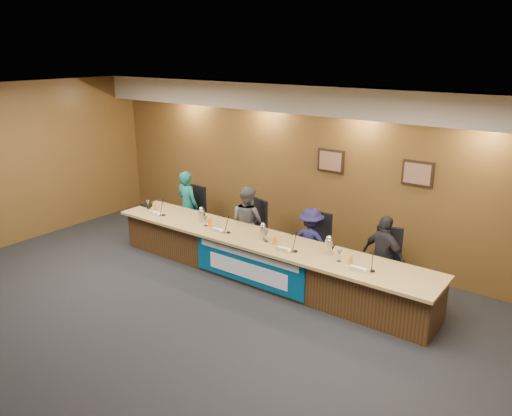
# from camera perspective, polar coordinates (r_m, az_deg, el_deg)

# --- Properties ---
(floor) EXTENTS (10.00, 10.00, 0.00)m
(floor) POSITION_cam_1_polar(r_m,az_deg,el_deg) (7.19, -10.98, -14.57)
(floor) COLOR black
(floor) RESTS_ON ground
(ceiling) EXTENTS (10.00, 8.00, 0.04)m
(ceiling) POSITION_cam_1_polar(r_m,az_deg,el_deg) (6.12, -12.77, 11.67)
(ceiling) COLOR silver
(ceiling) RESTS_ON wall_back
(wall_back) EXTENTS (10.00, 0.04, 3.20)m
(wall_back) POSITION_cam_1_polar(r_m,az_deg,el_deg) (9.48, 6.44, 4.24)
(wall_back) COLOR brown
(wall_back) RESTS_ON floor
(soffit) EXTENTS (10.00, 0.50, 0.50)m
(soffit) POSITION_cam_1_polar(r_m,az_deg,el_deg) (9.04, 5.92, 12.29)
(soffit) COLOR #C0B4A4
(soffit) RESTS_ON wall_back
(dais_body) EXTENTS (6.00, 0.80, 0.70)m
(dais_body) POSITION_cam_1_polar(r_m,az_deg,el_deg) (8.60, 0.71, -5.89)
(dais_body) COLOR #3F2712
(dais_body) RESTS_ON floor
(dais_top) EXTENTS (6.10, 0.95, 0.05)m
(dais_top) POSITION_cam_1_polar(r_m,az_deg,el_deg) (8.42, 0.52, -3.67)
(dais_top) COLOR #A5844A
(dais_top) RESTS_ON dais_body
(banner) EXTENTS (2.20, 0.02, 0.65)m
(banner) POSITION_cam_1_polar(r_m,az_deg,el_deg) (8.28, -0.98, -6.63)
(banner) COLOR navy
(banner) RESTS_ON dais_body
(banner_text_upper) EXTENTS (2.00, 0.01, 0.10)m
(banner_text_upper) POSITION_cam_1_polar(r_m,az_deg,el_deg) (8.19, -1.04, -5.39)
(banner_text_upper) COLOR silver
(banner_text_upper) RESTS_ON banner
(banner_text_lower) EXTENTS (1.60, 0.01, 0.28)m
(banner_text_lower) POSITION_cam_1_polar(r_m,az_deg,el_deg) (8.31, -1.03, -7.16)
(banner_text_lower) COLOR silver
(banner_text_lower) RESTS_ON banner
(wall_photo_left) EXTENTS (0.52, 0.04, 0.42)m
(wall_photo_left) POSITION_cam_1_polar(r_m,az_deg,el_deg) (9.21, 8.56, 5.35)
(wall_photo_left) COLOR black
(wall_photo_left) RESTS_ON wall_back
(wall_photo_right) EXTENTS (0.52, 0.04, 0.42)m
(wall_photo_right) POSITION_cam_1_polar(r_m,az_deg,el_deg) (8.59, 17.99, 3.77)
(wall_photo_right) COLOR black
(wall_photo_right) RESTS_ON wall_back
(panelist_a) EXTENTS (0.54, 0.37, 1.44)m
(panelist_a) POSITION_cam_1_polar(r_m,az_deg,el_deg) (10.35, -7.84, 0.31)
(panelist_a) COLOR #105957
(panelist_a) RESTS_ON floor
(panelist_b) EXTENTS (0.72, 0.59, 1.38)m
(panelist_b) POSITION_cam_1_polar(r_m,az_deg,el_deg) (9.38, -0.99, -1.59)
(panelist_b) COLOR #545258
(panelist_b) RESTS_ON floor
(panelist_c) EXTENTS (0.83, 0.52, 1.22)m
(panelist_c) POSITION_cam_1_polar(r_m,az_deg,el_deg) (8.69, 6.27, -3.88)
(panelist_c) COLOR #16153E
(panelist_c) RESTS_ON floor
(panelist_d) EXTENTS (0.85, 0.52, 1.35)m
(panelist_d) POSITION_cam_1_polar(r_m,az_deg,el_deg) (8.14, 14.39, -5.43)
(panelist_d) COLOR black
(panelist_d) RESTS_ON floor
(office_chair_a) EXTENTS (0.51, 0.51, 0.08)m
(office_chair_a) POSITION_cam_1_polar(r_m,az_deg,el_deg) (10.49, -7.41, -0.82)
(office_chair_a) COLOR black
(office_chair_a) RESTS_ON floor
(office_chair_b) EXTENTS (0.61, 0.61, 0.08)m
(office_chair_b) POSITION_cam_1_polar(r_m,az_deg,el_deg) (9.53, -0.62, -2.61)
(office_chair_b) COLOR black
(office_chair_b) RESTS_ON floor
(office_chair_c) EXTENTS (0.51, 0.51, 0.08)m
(office_chair_c) POSITION_cam_1_polar(r_m,az_deg,el_deg) (8.82, 6.58, -4.47)
(office_chair_c) COLOR black
(office_chair_c) RESTS_ON floor
(office_chair_d) EXTENTS (0.58, 0.58, 0.08)m
(office_chair_d) POSITION_cam_1_polar(r_m,az_deg,el_deg) (8.30, 14.55, -6.44)
(office_chair_d) COLOR black
(office_chair_d) RESTS_ON floor
(nameplate_a) EXTENTS (0.24, 0.08, 0.10)m
(nameplate_a) POSITION_cam_1_polar(r_m,az_deg,el_deg) (9.74, -11.59, -0.58)
(nameplate_a) COLOR white
(nameplate_a) RESTS_ON dais_top
(microphone_a) EXTENTS (0.07, 0.07, 0.02)m
(microphone_a) POSITION_cam_1_polar(r_m,az_deg,el_deg) (9.70, -10.52, -0.80)
(microphone_a) COLOR black
(microphone_a) RESTS_ON dais_top
(juice_glass_a) EXTENTS (0.06, 0.06, 0.15)m
(juice_glass_a) POSITION_cam_1_polar(r_m,az_deg,el_deg) (10.02, -11.56, 0.13)
(juice_glass_a) COLOR orange
(juice_glass_a) RESTS_ON dais_top
(water_glass_a) EXTENTS (0.08, 0.08, 0.18)m
(water_glass_a) POSITION_cam_1_polar(r_m,az_deg,el_deg) (10.13, -12.24, 0.37)
(water_glass_a) COLOR silver
(water_glass_a) RESTS_ON dais_top
(nameplate_b) EXTENTS (0.24, 0.08, 0.10)m
(nameplate_b) POSITION_cam_1_polar(r_m,az_deg,el_deg) (8.71, -4.69, -2.49)
(nameplate_b) COLOR white
(nameplate_b) RESTS_ON dais_top
(microphone_b) EXTENTS (0.07, 0.07, 0.02)m
(microphone_b) POSITION_cam_1_polar(r_m,az_deg,el_deg) (8.66, -3.18, -2.81)
(microphone_b) COLOR black
(microphone_b) RESTS_ON dais_top
(juice_glass_b) EXTENTS (0.06, 0.06, 0.15)m
(juice_glass_b) POSITION_cam_1_polar(r_m,az_deg,el_deg) (8.98, -5.30, -1.65)
(juice_glass_b) COLOR orange
(juice_glass_b) RESTS_ON dais_top
(water_glass_b) EXTENTS (0.08, 0.08, 0.18)m
(water_glass_b) POSITION_cam_1_polar(r_m,az_deg,el_deg) (9.01, -5.79, -1.51)
(water_glass_b) COLOR silver
(water_glass_b) RESTS_ON dais_top
(nameplate_c) EXTENTS (0.24, 0.08, 0.10)m
(nameplate_c) POSITION_cam_1_polar(r_m,az_deg,el_deg) (7.87, 2.96, -4.71)
(nameplate_c) COLOR white
(nameplate_c) RESTS_ON dais_top
(microphone_c) EXTENTS (0.07, 0.07, 0.02)m
(microphone_c) POSITION_cam_1_polar(r_m,az_deg,el_deg) (7.90, 4.53, -4.96)
(microphone_c) COLOR black
(microphone_c) RESTS_ON dais_top
(juice_glass_c) EXTENTS (0.06, 0.06, 0.15)m
(juice_glass_c) POSITION_cam_1_polar(r_m,az_deg,el_deg) (8.12, 2.19, -3.74)
(juice_glass_c) COLOR orange
(juice_glass_c) RESTS_ON dais_top
(water_glass_c) EXTENTS (0.08, 0.08, 0.18)m
(water_glass_c) POSITION_cam_1_polar(r_m,az_deg,el_deg) (8.25, 1.16, -3.27)
(water_glass_c) COLOR silver
(water_glass_c) RESTS_ON dais_top
(nameplate_d) EXTENTS (0.24, 0.08, 0.10)m
(nameplate_d) POSITION_cam_1_polar(r_m,az_deg,el_deg) (7.33, 11.41, -6.84)
(nameplate_d) COLOR white
(nameplate_d) RESTS_ON dais_top
(microphone_d) EXTENTS (0.07, 0.07, 0.02)m
(microphone_d) POSITION_cam_1_polar(r_m,az_deg,el_deg) (7.40, 13.18, -7.02)
(microphone_d) COLOR black
(microphone_d) RESTS_ON dais_top
(juice_glass_d) EXTENTS (0.06, 0.06, 0.15)m
(juice_glass_d) POSITION_cam_1_polar(r_m,az_deg,el_deg) (7.56, 10.77, -5.78)
(juice_glass_d) COLOR orange
(juice_glass_d) RESTS_ON dais_top
(water_glass_d) EXTENTS (0.08, 0.08, 0.18)m
(water_glass_d) POSITION_cam_1_polar(r_m,az_deg,el_deg) (7.61, 9.50, -5.41)
(water_glass_d) COLOR silver
(water_glass_d) RESTS_ON dais_top
(carafe_left) EXTENTS (0.12, 0.12, 0.22)m
(carafe_left) POSITION_cam_1_polar(r_m,az_deg,el_deg) (9.23, -6.24, -0.91)
(carafe_left) COLOR silver
(carafe_left) RESTS_ON dais_top
(carafe_mid) EXTENTS (0.12, 0.12, 0.24)m
(carafe_mid) POSITION_cam_1_polar(r_m,az_deg,el_deg) (8.34, 0.80, -2.84)
(carafe_mid) COLOR silver
(carafe_mid) RESTS_ON dais_top
(carafe_right) EXTENTS (0.13, 0.13, 0.24)m
(carafe_right) POSITION_cam_1_polar(r_m,az_deg,el_deg) (7.83, 8.33, -4.43)
(carafe_right) COLOR silver
(carafe_right) RESTS_ON dais_top
(speakerphone) EXTENTS (0.32, 0.32, 0.05)m
(speakerphone) POSITION_cam_1_polar(r_m,az_deg,el_deg) (10.32, -12.26, 0.32)
(speakerphone) COLOR black
(speakerphone) RESTS_ON dais_top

